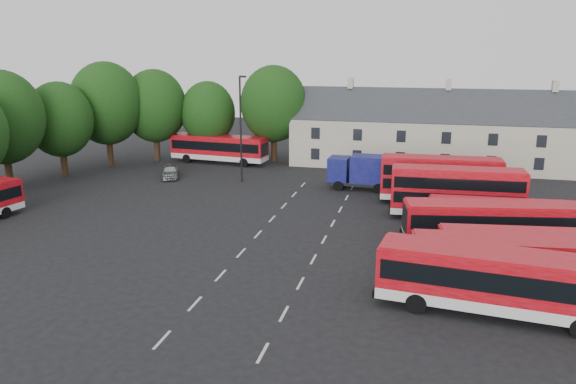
% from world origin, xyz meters
% --- Properties ---
extents(ground, '(140.00, 140.00, 0.00)m').
position_xyz_m(ground, '(0.00, 0.00, 0.00)').
color(ground, black).
rests_on(ground, ground).
extents(lane_markings, '(5.15, 33.80, 0.01)m').
position_xyz_m(lane_markings, '(2.50, 2.00, 0.01)').
color(lane_markings, beige).
rests_on(lane_markings, ground).
extents(treeline, '(29.92, 32.59, 12.01)m').
position_xyz_m(treeline, '(-20.74, 19.36, 6.68)').
color(treeline, black).
rests_on(treeline, ground).
extents(terrace_houses, '(35.70, 7.13, 10.06)m').
position_xyz_m(terrace_houses, '(14.00, 30.00, 3.86)').
color(terrace_houses, beige).
rests_on(terrace_houses, ground).
extents(bus_row_a, '(12.39, 4.18, 3.43)m').
position_xyz_m(bus_row_a, '(15.71, -7.51, 2.06)').
color(bus_row_a, silver).
rests_on(bus_row_a, ground).
extents(bus_row_b, '(11.05, 3.60, 3.07)m').
position_xyz_m(bus_row_b, '(16.73, -4.01, 1.84)').
color(bus_row_b, silver).
rests_on(bus_row_b, ground).
extents(bus_row_c, '(10.21, 3.50, 2.83)m').
position_xyz_m(bus_row_c, '(17.88, -1.57, 1.70)').
color(bus_row_c, silver).
rests_on(bus_row_c, ground).
extents(bus_row_d, '(11.57, 4.48, 3.19)m').
position_xyz_m(bus_row_d, '(16.19, 3.13, 1.92)').
color(bus_row_d, silver).
rests_on(bus_row_d, ground).
extents(bus_row_e, '(10.58, 2.94, 2.96)m').
position_xyz_m(bus_row_e, '(17.51, 4.77, 1.78)').
color(bus_row_e, silver).
rests_on(bus_row_e, ground).
extents(bus_dd_south, '(10.42, 2.84, 4.23)m').
position_xyz_m(bus_dd_south, '(14.42, 9.40, 2.41)').
color(bus_dd_south, silver).
rests_on(bus_dd_south, ground).
extents(bus_dd_north, '(10.41, 2.82, 4.23)m').
position_xyz_m(bus_dd_north, '(13.25, 13.83, 2.41)').
color(bus_dd_north, silver).
rests_on(bus_dd_north, ground).
extents(bus_north, '(11.92, 3.82, 3.31)m').
position_xyz_m(bus_north, '(-12.09, 26.40, 1.99)').
color(bus_north, silver).
rests_on(bus_north, ground).
extents(box_truck, '(7.81, 2.75, 3.37)m').
position_xyz_m(box_truck, '(6.70, 17.45, 1.90)').
color(box_truck, black).
rests_on(box_truck, ground).
extents(silver_car, '(3.15, 4.42, 1.40)m').
position_xyz_m(silver_car, '(-14.41, 17.71, 0.70)').
color(silver_car, '#A2A4A9').
rests_on(silver_car, ground).
extents(lamppost, '(0.75, 0.31, 10.80)m').
position_xyz_m(lamppost, '(-6.45, 17.84, 5.76)').
color(lamppost, black).
rests_on(lamppost, ground).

